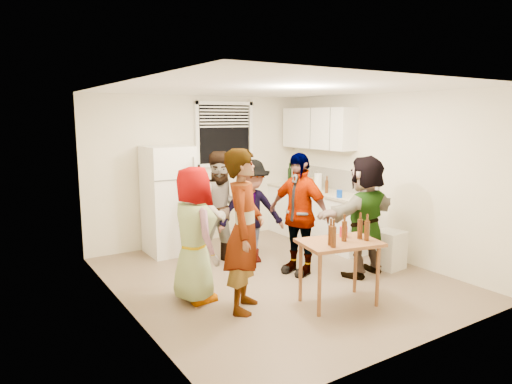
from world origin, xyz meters
TOP-DOWN VIEW (x-y plane):
  - room at (0.00, 0.00)m, footprint 4.00×4.50m
  - window at (0.45, 2.21)m, footprint 1.12×0.10m
  - refrigerator at (-0.75, 1.88)m, footprint 0.70×0.70m
  - counter_lower at (1.70, 1.15)m, footprint 0.60×2.20m
  - countertop at (1.70, 1.15)m, footprint 0.64×2.22m
  - backsplash at (1.99, 1.15)m, footprint 0.03×2.20m
  - upper_cabinets at (1.83, 1.35)m, footprint 0.34×1.60m
  - kettle at (1.65, 1.38)m, footprint 0.27×0.22m
  - paper_towel at (1.68, 1.14)m, footprint 0.13×0.13m
  - wine_bottle at (1.75, 2.05)m, footprint 0.07×0.07m
  - beer_bottle_counter at (1.60, 0.83)m, footprint 0.05×0.05m
  - blue_cup at (1.48, 0.39)m, footprint 0.09×0.09m
  - picture_frame at (1.92, 1.49)m, footprint 0.02×0.19m
  - trash_bin at (1.60, -0.53)m, footprint 0.40×0.40m
  - serving_table at (0.12, -1.09)m, footprint 0.99×0.76m
  - beer_bottle_table at (-0.09, -1.16)m, footprint 0.06×0.06m
  - red_cup at (0.28, -0.98)m, footprint 0.09×0.09m
  - guest_grey at (-1.23, -0.09)m, footprint 1.61×0.81m
  - guest_stripe at (-0.88, -0.63)m, footprint 1.81×1.69m
  - guest_back_left at (-0.31, 0.90)m, footprint 1.04×1.76m
  - guest_back_right at (0.09, 0.77)m, footprint 1.41×1.77m
  - guest_black at (0.38, 0.01)m, footprint 1.88×1.39m
  - guest_orange at (1.09, -0.53)m, footprint 1.75×1.85m

SIDE VIEW (x-z plane):
  - room at x=0.00m, z-range -1.25..1.25m
  - serving_table at x=0.12m, z-range -0.37..0.37m
  - guest_grey at x=-1.23m, z-range -0.25..0.25m
  - guest_stripe at x=-0.88m, z-range -0.22..0.22m
  - guest_back_left at x=-0.31m, z-range -0.32..0.32m
  - guest_back_right at x=0.09m, z-range -0.29..0.29m
  - guest_black at x=0.38m, z-range -0.20..0.20m
  - guest_orange at x=1.09m, z-range -0.24..0.24m
  - trash_bin at x=1.60m, z-range -0.02..0.52m
  - counter_lower at x=1.70m, z-range 0.00..0.86m
  - beer_bottle_table at x=-0.09m, z-range 0.64..0.86m
  - red_cup at x=0.28m, z-range 0.69..0.81m
  - refrigerator at x=-0.75m, z-range 0.00..1.70m
  - countertop at x=1.70m, z-range 0.86..0.90m
  - beer_bottle_counter at x=1.60m, z-range 0.79..1.01m
  - paper_towel at x=1.68m, z-range 0.76..1.04m
  - blue_cup at x=1.48m, z-range 0.84..0.96m
  - kettle at x=1.65m, z-range 0.79..1.01m
  - wine_bottle at x=1.75m, z-range 0.76..1.04m
  - picture_frame at x=1.92m, z-range 0.90..1.06m
  - backsplash at x=1.99m, z-range 0.90..1.26m
  - window at x=0.45m, z-range 1.32..2.38m
  - upper_cabinets at x=1.83m, z-range 1.60..2.30m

